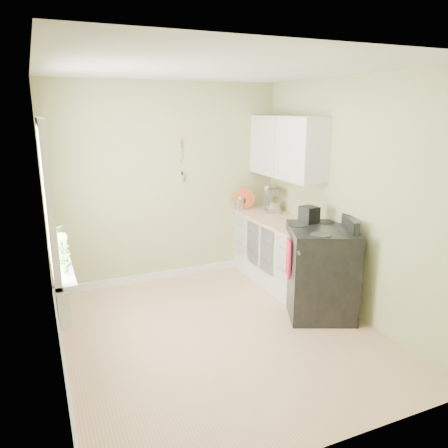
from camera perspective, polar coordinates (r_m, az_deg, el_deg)
name	(u,v)px	position (r m, az deg, el deg)	size (l,w,h in m)	color
floor	(220,334)	(4.85, -0.50, -14.19)	(3.20, 3.60, 0.02)	tan
ceiling	(220,67)	(4.25, -0.59, 19.81)	(3.20, 3.60, 0.02)	white
wall_back	(168,184)	(6.03, -7.33, 5.25)	(3.20, 0.02, 2.70)	#B4B77D
wall_left	(47,228)	(4.02, -22.15, -0.54)	(0.02, 3.60, 2.70)	#B4B77D
wall_right	(350,198)	(5.18, 16.09, 3.23)	(0.02, 3.60, 2.70)	#B4B77D
base_cabinets	(279,252)	(6.03, 7.15, -3.71)	(0.60, 1.60, 0.87)	white
countertop	(279,220)	(5.90, 7.21, 0.47)	(0.64, 1.60, 0.04)	#ECBE90
upper_cabinets	(286,147)	(5.89, 8.16, 9.91)	(0.35, 1.40, 0.80)	white
window	(46,199)	(4.27, -22.19, 3.06)	(0.06, 1.14, 1.44)	white
window_sill	(62,267)	(4.45, -20.42, -5.31)	(0.18, 1.14, 0.04)	white
radiator	(62,302)	(4.52, -20.38, -9.49)	(0.12, 0.50, 0.35)	white
wall_utensils	(182,167)	(6.03, -5.48, 7.36)	(0.02, 0.14, 0.58)	#ECBE90
stove	(320,270)	(5.22, 12.49, -5.91)	(1.05, 1.06, 1.16)	black
stand_mixer	(271,201)	(6.27, 6.20, 3.04)	(0.26, 0.34, 0.37)	#B2B2B7
kettle	(240,203)	(6.38, 2.09, 2.80)	(0.20, 0.12, 0.21)	silver
coffee_maker	(309,220)	(5.28, 10.99, 0.50)	(0.20, 0.22, 0.31)	black
red_tray	(244,199)	(6.39, 2.59, 3.34)	(0.32, 0.32, 0.02)	#B84222
jar	(292,231)	(5.19, 8.88, -0.88)	(0.08, 0.08, 0.08)	#B6A68F
plant_a	(63,257)	(4.20, -20.29, -4.10)	(0.15, 0.10, 0.29)	#507A37
plant_b	(61,249)	(4.43, -20.51, -3.09)	(0.17, 0.13, 0.30)	#507A37
plant_c	(59,239)	(4.78, -20.80, -1.81)	(0.17, 0.17, 0.30)	#507A37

